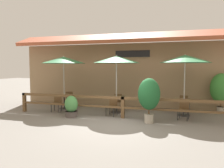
{
  "coord_description": "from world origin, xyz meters",
  "views": [
    {
      "loc": [
        2.23,
        -8.2,
        2.25
      ],
      "look_at": [
        -0.59,
        1.37,
        1.48
      ],
      "focal_mm": 35.0,
      "sensor_mm": 36.0,
      "label": 1
    }
  ],
  "objects_px": {
    "patio_umbrella_far": "(185,59)",
    "potted_plant_entrance_palm": "(221,89)",
    "chair_far_wallside": "(184,103)",
    "chair_near_streetside": "(57,102)",
    "patio_umbrella_middle": "(116,59)",
    "chair_middle_wallside": "(119,101)",
    "potted_plant_small_flowering": "(149,95)",
    "chair_far_streetside": "(184,108)",
    "dining_table_middle": "(116,100)",
    "patio_umbrella_near": "(64,60)",
    "dining_table_near": "(64,98)",
    "potted_plant_corner_fern": "(71,107)",
    "chair_middle_streetside": "(112,105)",
    "dining_table_far": "(184,103)",
    "chair_near_wallside": "(70,98)"
  },
  "relations": [
    {
      "from": "patio_umbrella_near",
      "to": "chair_far_streetside",
      "type": "relative_size",
      "value": 3.32
    },
    {
      "from": "chair_far_streetside",
      "to": "potted_plant_entrance_palm",
      "type": "bearing_deg",
      "value": 59.06
    },
    {
      "from": "chair_near_streetside",
      "to": "chair_near_wallside",
      "type": "xyz_separation_m",
      "value": [
        -0.04,
        1.52,
        0.0
      ]
    },
    {
      "from": "patio_umbrella_far",
      "to": "potted_plant_corner_fern",
      "type": "relative_size",
      "value": 2.94
    },
    {
      "from": "chair_middle_wallside",
      "to": "chair_far_streetside",
      "type": "bearing_deg",
      "value": 154.11
    },
    {
      "from": "potted_plant_corner_fern",
      "to": "potted_plant_entrance_palm",
      "type": "xyz_separation_m",
      "value": [
        6.64,
        2.94,
        0.72
      ]
    },
    {
      "from": "potted_plant_entrance_palm",
      "to": "chair_middle_wallside",
      "type": "bearing_deg",
      "value": -172.81
    },
    {
      "from": "chair_far_wallside",
      "to": "patio_umbrella_near",
      "type": "bearing_deg",
      "value": 22.85
    },
    {
      "from": "chair_near_streetside",
      "to": "patio_umbrella_middle",
      "type": "height_order",
      "value": "patio_umbrella_middle"
    },
    {
      "from": "patio_umbrella_far",
      "to": "dining_table_far",
      "type": "height_order",
      "value": "patio_umbrella_far"
    },
    {
      "from": "patio_umbrella_middle",
      "to": "chair_middle_streetside",
      "type": "relative_size",
      "value": 3.32
    },
    {
      "from": "potted_plant_corner_fern",
      "to": "potted_plant_entrance_palm",
      "type": "height_order",
      "value": "potted_plant_entrance_palm"
    },
    {
      "from": "dining_table_middle",
      "to": "chair_middle_wallside",
      "type": "distance_m",
      "value": 0.76
    },
    {
      "from": "chair_near_streetside",
      "to": "chair_far_wallside",
      "type": "height_order",
      "value": "same"
    },
    {
      "from": "patio_umbrella_far",
      "to": "chair_far_streetside",
      "type": "relative_size",
      "value": 3.32
    },
    {
      "from": "patio_umbrella_far",
      "to": "chair_far_wallside",
      "type": "xyz_separation_m",
      "value": [
        0.05,
        0.81,
        -2.15
      ]
    },
    {
      "from": "chair_near_wallside",
      "to": "potted_plant_entrance_palm",
      "type": "xyz_separation_m",
      "value": [
        7.97,
        0.48,
        0.71
      ]
    },
    {
      "from": "patio_umbrella_middle",
      "to": "chair_middle_wallside",
      "type": "xyz_separation_m",
      "value": [
        -0.08,
        0.74,
        -2.15
      ]
    },
    {
      "from": "patio_umbrella_near",
      "to": "patio_umbrella_far",
      "type": "distance_m",
      "value": 6.17
    },
    {
      "from": "patio_umbrella_middle",
      "to": "potted_plant_corner_fern",
      "type": "distance_m",
      "value": 3.15
    },
    {
      "from": "potted_plant_corner_fern",
      "to": "chair_middle_streetside",
      "type": "bearing_deg",
      "value": 26.01
    },
    {
      "from": "chair_near_streetside",
      "to": "dining_table_far",
      "type": "bearing_deg",
      "value": 1.33
    },
    {
      "from": "patio_umbrella_near",
      "to": "potted_plant_entrance_palm",
      "type": "height_order",
      "value": "patio_umbrella_near"
    },
    {
      "from": "dining_table_far",
      "to": "patio_umbrella_near",
      "type": "bearing_deg",
      "value": -179.45
    },
    {
      "from": "dining_table_far",
      "to": "chair_far_wallside",
      "type": "xyz_separation_m",
      "value": [
        0.05,
        0.81,
        -0.12
      ]
    },
    {
      "from": "chair_near_streetside",
      "to": "chair_far_wallside",
      "type": "bearing_deg",
      "value": 8.47
    },
    {
      "from": "dining_table_near",
      "to": "chair_far_streetside",
      "type": "xyz_separation_m",
      "value": [
        6.14,
        -0.75,
        -0.12
      ]
    },
    {
      "from": "dining_table_near",
      "to": "chair_middle_streetside",
      "type": "relative_size",
      "value": 1.23
    },
    {
      "from": "potted_plant_small_flowering",
      "to": "chair_near_streetside",
      "type": "bearing_deg",
      "value": 168.12
    },
    {
      "from": "chair_middle_wallside",
      "to": "potted_plant_entrance_palm",
      "type": "height_order",
      "value": "potted_plant_entrance_palm"
    },
    {
      "from": "chair_middle_wallside",
      "to": "potted_plant_small_flowering",
      "type": "xyz_separation_m",
      "value": [
        1.88,
        -2.37,
        0.64
      ]
    },
    {
      "from": "chair_middle_wallside",
      "to": "potted_plant_corner_fern",
      "type": "bearing_deg",
      "value": 51.96
    },
    {
      "from": "patio_umbrella_near",
      "to": "patio_umbrella_middle",
      "type": "distance_m",
      "value": 2.97
    },
    {
      "from": "patio_umbrella_middle",
      "to": "dining_table_middle",
      "type": "height_order",
      "value": "patio_umbrella_middle"
    },
    {
      "from": "patio_umbrella_near",
      "to": "dining_table_near",
      "type": "xyz_separation_m",
      "value": [
        0.0,
        0.0,
        -2.02
      ]
    },
    {
      "from": "patio_umbrella_far",
      "to": "potted_plant_entrance_palm",
      "type": "distance_m",
      "value": 2.56
    },
    {
      "from": "chair_far_wallside",
      "to": "potted_plant_small_flowering",
      "type": "distance_m",
      "value": 3.08
    },
    {
      "from": "chair_near_wallside",
      "to": "chair_far_streetside",
      "type": "bearing_deg",
      "value": 158.79
    },
    {
      "from": "dining_table_middle",
      "to": "patio_umbrella_far",
      "type": "relative_size",
      "value": 0.37
    },
    {
      "from": "chair_middle_streetside",
      "to": "potted_plant_corner_fern",
      "type": "xyz_separation_m",
      "value": [
        -1.68,
        -0.82,
        -0.01
      ]
    },
    {
      "from": "patio_umbrella_far",
      "to": "potted_plant_entrance_palm",
      "type": "relative_size",
      "value": 1.46
    },
    {
      "from": "patio_umbrella_middle",
      "to": "chair_middle_wallside",
      "type": "height_order",
      "value": "patio_umbrella_middle"
    },
    {
      "from": "patio_umbrella_near",
      "to": "potted_plant_entrance_palm",
      "type": "xyz_separation_m",
      "value": [
        7.93,
        1.24,
        -1.43
      ]
    },
    {
      "from": "potted_plant_entrance_palm",
      "to": "dining_table_near",
      "type": "bearing_deg",
      "value": -171.11
    },
    {
      "from": "patio_umbrella_middle",
      "to": "potted_plant_small_flowering",
      "type": "relative_size",
      "value": 1.57
    },
    {
      "from": "patio_umbrella_far",
      "to": "potted_plant_corner_fern",
      "type": "height_order",
      "value": "patio_umbrella_far"
    },
    {
      "from": "dining_table_far",
      "to": "potted_plant_entrance_palm",
      "type": "height_order",
      "value": "potted_plant_entrance_palm"
    },
    {
      "from": "chair_near_wallside",
      "to": "chair_middle_wallside",
      "type": "bearing_deg",
      "value": 169.51
    },
    {
      "from": "chair_far_wallside",
      "to": "potted_plant_entrance_palm",
      "type": "height_order",
      "value": "potted_plant_entrance_palm"
    },
    {
      "from": "dining_table_middle",
      "to": "potted_plant_corner_fern",
      "type": "bearing_deg",
      "value": -137.05
    }
  ]
}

